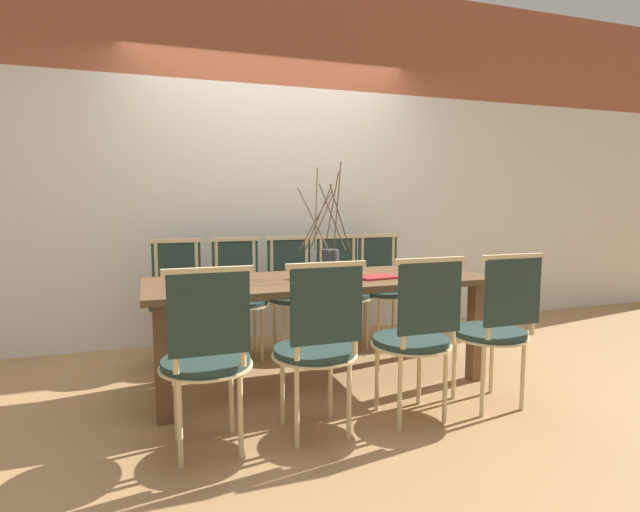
{
  "coord_description": "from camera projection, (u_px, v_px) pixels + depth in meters",
  "views": [
    {
      "loc": [
        -1.09,
        -3.14,
        1.24
      ],
      "look_at": [
        0.0,
        0.0,
        0.87
      ],
      "focal_mm": 28.0,
      "sensor_mm": 36.0,
      "label": 1
    }
  ],
  "objects": [
    {
      "name": "vase_centerpiece",
      "position": [
        330.0,
        258.0,
        3.41
      ],
      "size": [
        0.34,
        0.4,
        0.78
      ],
      "color": "#33383D",
      "rests_on": "dining_table"
    },
    {
      "name": "chair_near_leftend",
      "position": [
        207.0,
        353.0,
        2.41
      ],
      "size": [
        0.46,
        0.46,
        0.94
      ],
      "color": "#233833",
      "rests_on": "ground_plane"
    },
    {
      "name": "chair_far_leftend",
      "position": [
        179.0,
        297.0,
        3.8
      ],
      "size": [
        0.46,
        0.46,
        0.94
      ],
      "rotation": [
        0.0,
        0.0,
        3.14
      ],
      "color": "#233833",
      "rests_on": "ground_plane"
    },
    {
      "name": "chair_near_center",
      "position": [
        416.0,
        333.0,
        2.78
      ],
      "size": [
        0.46,
        0.46,
        0.94
      ],
      "color": "#233833",
      "rests_on": "ground_plane"
    },
    {
      "name": "chair_far_right",
      "position": [
        343.0,
        287.0,
        4.23
      ],
      "size": [
        0.46,
        0.46,
        0.94
      ],
      "rotation": [
        0.0,
        0.0,
        3.14
      ],
      "color": "#233833",
      "rests_on": "ground_plane"
    },
    {
      "name": "chair_near_left",
      "position": [
        318.0,
        342.0,
        2.59
      ],
      "size": [
        0.46,
        0.46,
        0.94
      ],
      "color": "#233833",
      "rests_on": "ground_plane"
    },
    {
      "name": "book_stack",
      "position": [
        377.0,
        277.0,
        3.36
      ],
      "size": [
        0.28,
        0.22,
        0.01
      ],
      "color": "maroon",
      "rests_on": "dining_table"
    },
    {
      "name": "chair_far_center",
      "position": [
        294.0,
        290.0,
        4.09
      ],
      "size": [
        0.46,
        0.46,
        0.94
      ],
      "rotation": [
        0.0,
        0.0,
        3.14
      ],
      "color": "#233833",
      "rests_on": "ground_plane"
    },
    {
      "name": "chair_far_rightend",
      "position": [
        384.0,
        285.0,
        4.36
      ],
      "size": [
        0.46,
        0.46,
        0.94
      ],
      "rotation": [
        0.0,
        0.0,
        3.14
      ],
      "color": "#233833",
      "rests_on": "ground_plane"
    },
    {
      "name": "wall_rear",
      "position": [
        273.0,
        160.0,
        4.47
      ],
      "size": [
        12.0,
        0.06,
        3.2
      ],
      "color": "silver",
      "rests_on": "ground_plane"
    },
    {
      "name": "ground_plane",
      "position": [
        320.0,
        381.0,
        3.44
      ],
      "size": [
        16.0,
        16.0,
        0.0
      ],
      "primitive_type": "plane",
      "color": "#A87F51"
    },
    {
      "name": "chair_far_left",
      "position": [
        239.0,
        294.0,
        3.94
      ],
      "size": [
        0.46,
        0.46,
        0.94
      ],
      "rotation": [
        0.0,
        0.0,
        3.14
      ],
      "color": "#233833",
      "rests_on": "ground_plane"
    },
    {
      "name": "chair_near_right",
      "position": [
        495.0,
        325.0,
        2.95
      ],
      "size": [
        0.46,
        0.46,
        0.94
      ],
      "color": "#233833",
      "rests_on": "ground_plane"
    },
    {
      "name": "dining_table",
      "position": [
        320.0,
        293.0,
        3.37
      ],
      "size": [
        2.28,
        0.83,
        0.72
      ],
      "color": "brown",
      "rests_on": "ground_plane"
    }
  ]
}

